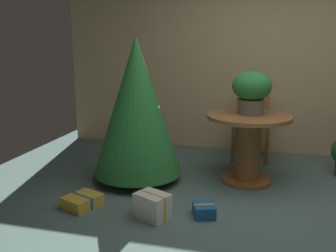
# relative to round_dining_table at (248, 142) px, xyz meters

# --- Properties ---
(ground_plane) EXTENTS (6.60, 6.60, 0.00)m
(ground_plane) POSITION_rel_round_dining_table_xyz_m (0.26, -0.90, -0.46)
(ground_plane) COLOR #4C6660
(back_wall_panel) EXTENTS (6.00, 0.10, 2.60)m
(back_wall_panel) POSITION_rel_round_dining_table_xyz_m (0.26, 1.30, 0.84)
(back_wall_panel) COLOR tan
(back_wall_panel) RESTS_ON ground_plane
(round_dining_table) EXTENTS (0.90, 0.90, 0.75)m
(round_dining_table) POSITION_rel_round_dining_table_xyz_m (0.00, 0.00, 0.00)
(round_dining_table) COLOR brown
(round_dining_table) RESTS_ON ground_plane
(flower_vase) EXTENTS (0.42, 0.42, 0.46)m
(flower_vase) POSITION_rel_round_dining_table_xyz_m (0.01, 0.06, 0.56)
(flower_vase) COLOR #665B51
(flower_vase) RESTS_ON round_dining_table
(wooden_chair_far) EXTENTS (0.46, 0.42, 0.91)m
(wooden_chair_far) POSITION_rel_round_dining_table_xyz_m (0.00, 0.90, 0.07)
(wooden_chair_far) COLOR brown
(wooden_chair_far) RESTS_ON ground_plane
(holiday_tree) EXTENTS (0.98, 0.98, 1.59)m
(holiday_tree) POSITION_rel_round_dining_table_xyz_m (-1.18, -0.26, 0.38)
(holiday_tree) COLOR brown
(holiday_tree) RESTS_ON ground_plane
(gift_box_cream) EXTENTS (0.35, 0.31, 0.23)m
(gift_box_cream) POSITION_rel_round_dining_table_xyz_m (-0.75, -1.12, -0.34)
(gift_box_cream) COLOR silver
(gift_box_cream) RESTS_ON ground_plane
(gift_box_blue) EXTENTS (0.24, 0.26, 0.11)m
(gift_box_blue) POSITION_rel_round_dining_table_xyz_m (-0.32, -0.96, -0.40)
(gift_box_blue) COLOR #1E569E
(gift_box_blue) RESTS_ON ground_plane
(gift_box_gold) EXTENTS (0.36, 0.39, 0.11)m
(gift_box_gold) POSITION_rel_round_dining_table_xyz_m (-1.45, -1.07, -0.40)
(gift_box_gold) COLOR gold
(gift_box_gold) RESTS_ON ground_plane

